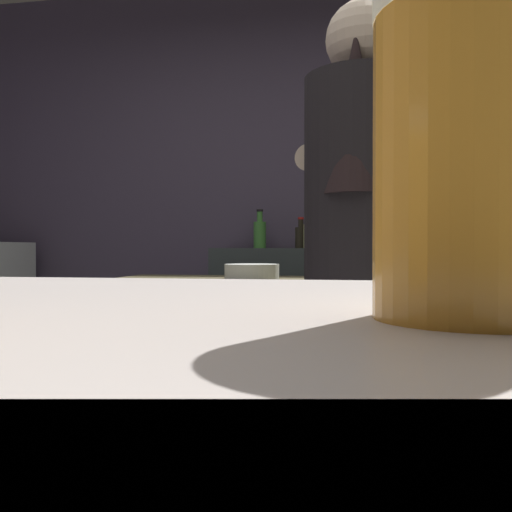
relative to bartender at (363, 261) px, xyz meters
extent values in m
cube|color=#4B4153|center=(-0.26, 1.86, 0.33)|extent=(5.20, 0.10, 2.70)
cube|color=#4E462D|center=(0.09, 0.45, -0.55)|extent=(2.10, 0.60, 0.94)
cube|color=#343B3A|center=(-0.40, 1.58, -0.49)|extent=(0.84, 0.36, 1.06)
cube|color=#353235|center=(0.00, 0.00, -0.56)|extent=(0.28, 0.20, 0.92)
cylinder|color=black|center=(0.00, 0.00, 0.21)|extent=(0.34, 0.34, 0.62)
sphere|color=#CAB294|center=(0.00, 0.00, 0.63)|extent=(0.22, 0.22, 0.22)
cone|color=black|center=(-0.02, -0.09, 0.41)|extent=(0.18, 0.18, 0.45)
cylinder|color=#CAB294|center=(-0.12, 0.20, 0.31)|extent=(0.16, 0.33, 0.08)
cylinder|color=#CAB294|center=(0.21, 0.12, 0.31)|extent=(0.16, 0.33, 0.08)
cylinder|color=silver|center=(-0.41, 0.47, -0.05)|extent=(0.21, 0.21, 0.06)
cube|color=silver|center=(0.28, 0.40, -0.08)|extent=(0.24, 0.08, 0.01)
cylinder|color=#C9882B|center=(0.00, -1.38, 0.07)|extent=(0.07, 0.07, 0.11)
cylinder|color=#EAECCE|center=(0.00, -1.38, 0.13)|extent=(0.08, 0.08, 0.01)
cylinder|color=#428635|center=(-0.56, 1.65, 0.12)|extent=(0.07, 0.07, 0.16)
cylinder|color=#428635|center=(-0.56, 1.65, 0.22)|extent=(0.03, 0.03, 0.06)
cylinder|color=black|center=(-0.56, 1.65, 0.26)|extent=(0.04, 0.04, 0.01)
cylinder|color=black|center=(-0.31, 1.57, 0.10)|extent=(0.07, 0.07, 0.12)
cylinder|color=black|center=(-0.31, 1.57, 0.18)|extent=(0.03, 0.03, 0.05)
cylinder|color=red|center=(-0.31, 1.57, 0.21)|extent=(0.03, 0.03, 0.01)
cylinder|color=#CDD180|center=(-0.25, 1.48, 0.10)|extent=(0.07, 0.07, 0.13)
cylinder|color=#CDD180|center=(-0.25, 1.48, 0.19)|extent=(0.03, 0.03, 0.05)
cylinder|color=#333333|center=(-0.25, 1.48, 0.23)|extent=(0.03, 0.03, 0.01)
camera|label=1|loc=(-0.04, -1.60, 0.04)|focal=38.85mm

